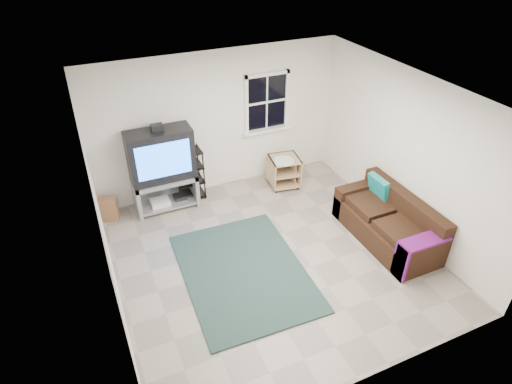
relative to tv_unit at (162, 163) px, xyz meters
name	(u,v)px	position (x,y,z in m)	size (l,w,h in m)	color
room	(267,106)	(2.10, 0.26, 0.59)	(4.60, 4.62, 4.60)	gray
tv_unit	(162,163)	(0.00, 0.00, 0.00)	(1.09, 0.55, 1.61)	#929299
av_rack	(190,177)	(0.48, 0.09, -0.45)	(0.50, 0.36, 0.99)	black
side_table_left	(280,171)	(2.21, -0.14, -0.60)	(0.47, 0.47, 0.53)	tan
side_table_right	(284,169)	(2.25, -0.21, -0.54)	(0.61, 0.61, 0.62)	tan
sofa	(389,223)	(3.04, -2.36, -0.58)	(0.83, 1.87, 0.85)	black
shag_rug	(244,271)	(0.61, -2.15, -0.87)	(1.72, 2.36, 0.03)	black
paper_bag	(109,209)	(-1.00, 0.01, -0.67)	(0.30, 0.19, 0.43)	brown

